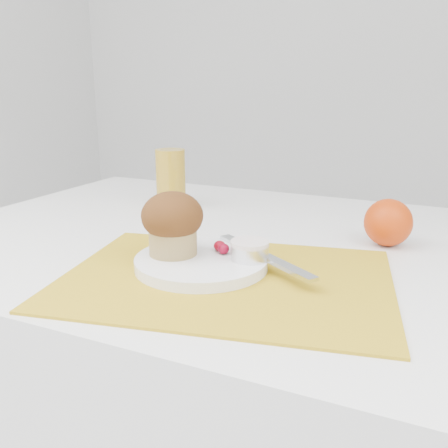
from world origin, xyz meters
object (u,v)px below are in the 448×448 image
at_px(orange, 388,222).
at_px(table, 251,422).
at_px(juice_glass, 171,179).
at_px(plate, 201,262).
at_px(muffin, 172,222).

bearing_deg(orange, table, -161.24).
bearing_deg(juice_glass, orange, -9.29).
distance_m(plate, orange, 0.33).
bearing_deg(muffin, plate, 4.87).
distance_m(table, muffin, 0.48).
xyz_separation_m(plate, orange, (0.23, 0.24, 0.03)).
height_order(table, muffin, muffin).
bearing_deg(plate, muffin, -175.13).
bearing_deg(muffin, orange, 40.70).
bearing_deg(plate, orange, 45.29).
distance_m(orange, juice_glass, 0.48).
relative_size(juice_glass, muffin, 1.35).
relative_size(table, juice_glass, 9.33).
bearing_deg(orange, plate, -134.71).
height_order(juice_glass, muffin, juice_glass).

